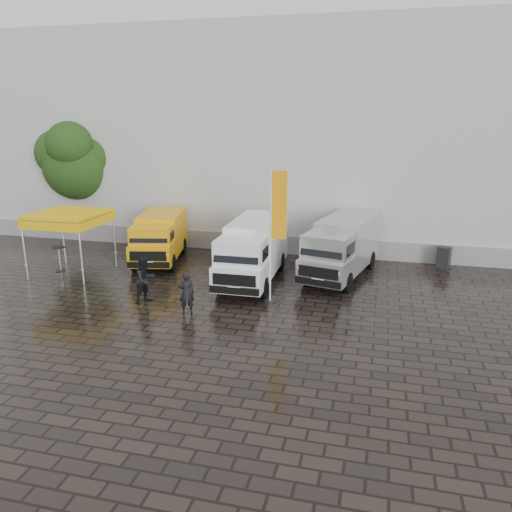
{
  "coord_description": "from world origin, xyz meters",
  "views": [
    {
      "loc": [
        4.14,
        -17.96,
        7.34
      ],
      "look_at": [
        -0.95,
        2.2,
        1.42
      ],
      "focal_mm": 35.0,
      "sensor_mm": 36.0,
      "label": 1
    }
  ],
  "objects": [
    {
      "name": "ground",
      "position": [
        0.0,
        0.0,
        0.0
      ],
      "size": [
        120.0,
        120.0,
        0.0
      ],
      "primitive_type": "plane",
      "color": "black",
      "rests_on": "ground"
    },
    {
      "name": "exhibition_hall",
      "position": [
        2.0,
        16.0,
        6.0
      ],
      "size": [
        44.0,
        16.0,
        12.0
      ],
      "primitive_type": "cube",
      "color": "silver",
      "rests_on": "ground"
    },
    {
      "name": "hall_plinth",
      "position": [
        2.0,
        7.95,
        0.5
      ],
      "size": [
        44.0,
        0.15,
        1.0
      ],
      "primitive_type": "cube",
      "color": "gray",
      "rests_on": "ground"
    },
    {
      "name": "van_yellow",
      "position": [
        -6.72,
        4.88,
        1.21
      ],
      "size": [
        3.12,
        5.55,
        2.42
      ],
      "primitive_type": null,
      "rotation": [
        0.0,
        0.0,
        0.22
      ],
      "color": "#F4A80C",
      "rests_on": "ground"
    },
    {
      "name": "van_white",
      "position": [
        -1.29,
        3.0,
        1.35
      ],
      "size": [
        2.16,
        6.25,
        2.7
      ],
      "primitive_type": null,
      "rotation": [
        0.0,
        0.0,
        0.01
      ],
      "color": "white",
      "rests_on": "ground"
    },
    {
      "name": "van_silver",
      "position": [
        2.54,
        4.7,
        1.33
      ],
      "size": [
        3.39,
        6.44,
        2.66
      ],
      "primitive_type": null,
      "rotation": [
        0.0,
        0.0,
        -0.23
      ],
      "color": "#B5B8BA",
      "rests_on": "ground"
    },
    {
      "name": "canopy_tent",
      "position": [
        -9.99,
        2.08,
        2.74
      ],
      "size": [
        3.11,
        3.11,
        2.94
      ],
      "color": "silver",
      "rests_on": "ground"
    },
    {
      "name": "flagpole",
      "position": [
        0.22,
        0.64,
        3.12
      ],
      "size": [
        0.88,
        0.5,
        5.52
      ],
      "color": "black",
      "rests_on": "ground"
    },
    {
      "name": "tree",
      "position": [
        -13.54,
        8.59,
        4.66
      ],
      "size": [
        4.05,
        4.12,
        7.26
      ],
      "color": "black",
      "rests_on": "ground"
    },
    {
      "name": "cocktail_table",
      "position": [
        -10.77,
        2.2,
        0.59
      ],
      "size": [
        0.6,
        0.6,
        1.18
      ],
      "primitive_type": "cylinder",
      "color": "black",
      "rests_on": "ground"
    },
    {
      "name": "wheelie_bin",
      "position": [
        7.35,
        7.32,
        0.53
      ],
      "size": [
        0.81,
        0.81,
        1.06
      ],
      "primitive_type": "cube",
      "rotation": [
        0.0,
        0.0,
        -0.33
      ],
      "color": "black",
      "rests_on": "ground"
    },
    {
      "name": "person_front",
      "position": [
        -2.77,
        -1.36,
        0.83
      ],
      "size": [
        0.71,
        0.6,
        1.65
      ],
      "primitive_type": "imported",
      "rotation": [
        0.0,
        0.0,
        3.54
      ],
      "color": "black",
      "rests_on": "ground"
    },
    {
      "name": "person_tent",
      "position": [
        -4.82,
        -0.64,
        0.95
      ],
      "size": [
        1.05,
        1.14,
        1.9
      ],
      "primitive_type": "imported",
      "rotation": [
        0.0,
        0.0,
        1.11
      ],
      "color": "black",
      "rests_on": "ground"
    }
  ]
}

